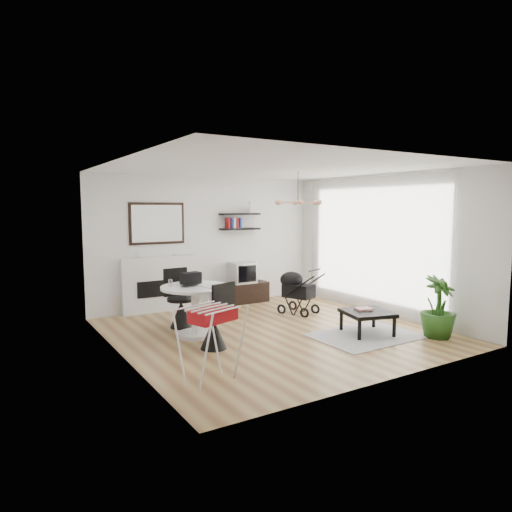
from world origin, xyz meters
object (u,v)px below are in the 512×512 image
tv_console (242,293)px  potted_plant (438,307)px  crt_tv (242,273)px  coffee_table (367,314)px  dining_table (196,303)px  drying_rack (210,342)px  stroller (296,293)px  fireplace (159,277)px

tv_console → potted_plant: (1.33, -3.93, 0.27)m
crt_tv → coffee_table: (0.52, -3.19, -0.32)m
tv_console → dining_table: size_ratio=1.04×
drying_rack → stroller: size_ratio=1.01×
fireplace → tv_console: (1.81, -0.14, -0.47)m
fireplace → dining_table: fireplace is taller
dining_table → drying_rack: (-0.66, -1.87, -0.06)m
fireplace → crt_tv: 1.81m
stroller → dining_table: bearing=169.9°
drying_rack → potted_plant: 3.91m
dining_table → fireplace: bearing=86.9°
fireplace → potted_plant: 5.14m
crt_tv → stroller: stroller is taller
fireplace → potted_plant: (3.14, -4.07, -0.19)m
fireplace → drying_rack: (-0.77, -3.86, -0.20)m
fireplace → stroller: bearing=-34.5°
crt_tv → fireplace: bearing=175.6°
fireplace → potted_plant: bearing=-52.3°
dining_table → tv_console: bearing=44.1°
fireplace → stroller: fireplace is taller
stroller → potted_plant: bearing=-91.6°
drying_rack → potted_plant: potted_plant is taller
dining_table → drying_rack: size_ratio=1.22×
fireplace → crt_tv: (1.81, -0.14, -0.02)m
stroller → fireplace: bearing=124.3°
tv_console → coffee_table: (0.52, -3.20, 0.12)m
crt_tv → potted_plant: bearing=-71.3°
fireplace → stroller: (2.23, -1.53, -0.29)m
dining_table → coffee_table: size_ratio=1.27×
coffee_table → potted_plant: 1.10m
tv_console → drying_rack: bearing=-124.6°
dining_table → crt_tv: bearing=44.0°
tv_console → dining_table: bearing=-135.9°
drying_rack → coffee_table: (3.09, 0.53, -0.15)m
fireplace → coffee_table: bearing=-55.1°
tv_console → coffee_table: size_ratio=1.31×
fireplace → potted_plant: size_ratio=2.19×
crt_tv → stroller: size_ratio=0.56×
tv_console → drying_rack: size_ratio=1.26×
stroller → crt_tv: bearing=85.6°
dining_table → coffee_table: bearing=-28.9°
tv_console → drying_rack: drying_rack is taller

